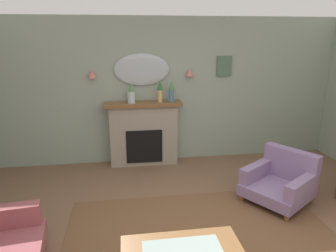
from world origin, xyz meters
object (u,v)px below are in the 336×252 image
at_px(mantel_vase_left, 160,90).
at_px(wall_sconce_left, 92,74).
at_px(framed_picture, 224,66).
at_px(fireplace, 144,134).
at_px(wall_sconce_right, 190,72).
at_px(mantel_vase_centre, 131,94).
at_px(mantel_vase_right, 171,91).
at_px(wall_mirror, 142,70).
at_px(armchair_beside_couch, 281,180).

distance_m(mantel_vase_left, wall_sconce_left, 1.19).
height_order(wall_sconce_left, framed_picture, framed_picture).
relative_size(fireplace, wall_sconce_left, 9.71).
height_order(wall_sconce_left, wall_sconce_right, same).
distance_m(mantel_vase_centre, mantel_vase_left, 0.50).
height_order(mantel_vase_right, wall_sconce_right, wall_sconce_right).
relative_size(mantel_vase_right, wall_mirror, 0.39).
height_order(wall_mirror, wall_sconce_right, wall_mirror).
bearing_deg(wall_mirror, fireplace, -90.00).
bearing_deg(fireplace, framed_picture, 5.77).
bearing_deg(wall_sconce_left, fireplace, -6.16).
bearing_deg(wall_sconce_right, armchair_beside_couch, -59.71).
xyz_separation_m(wall_sconce_left, armchair_beside_couch, (2.69, -1.69, -1.35)).
relative_size(wall_sconce_left, wall_sconce_right, 1.00).
height_order(fireplace, wall_sconce_left, wall_sconce_left).
distance_m(mantel_vase_centre, mantel_vase_right, 0.70).
bearing_deg(wall_sconce_right, framed_picture, 5.27).
distance_m(mantel_vase_centre, wall_mirror, 0.47).
height_order(mantel_vase_left, wall_sconce_left, wall_sconce_left).
bearing_deg(framed_picture, mantel_vase_right, -169.80).
distance_m(mantel_vase_right, wall_sconce_right, 0.48).
bearing_deg(mantel_vase_right, fireplace, 176.76).
relative_size(mantel_vase_centre, wall_sconce_right, 2.55).
relative_size(wall_mirror, armchair_beside_couch, 0.85).
relative_size(wall_sconce_left, armchair_beside_couch, 0.12).
xyz_separation_m(wall_mirror, wall_sconce_right, (0.85, -0.05, -0.05)).
distance_m(wall_sconce_left, wall_sconce_right, 1.70).
bearing_deg(mantel_vase_right, framed_picture, 10.20).
bearing_deg(mantel_vase_left, mantel_vase_centre, -180.00).
distance_m(wall_sconce_right, framed_picture, 0.66).
xyz_separation_m(fireplace, mantel_vase_right, (0.50, -0.03, 0.79)).
relative_size(wall_sconce_left, framed_picture, 0.39).
bearing_deg(wall_mirror, wall_sconce_left, -176.63).
xyz_separation_m(fireplace, wall_mirror, (-0.00, 0.14, 1.14)).
height_order(wall_sconce_right, framed_picture, framed_picture).
height_order(fireplace, wall_mirror, wall_mirror).
distance_m(fireplace, mantel_vase_left, 0.85).
height_order(fireplace, mantel_vase_left, mantel_vase_left).
height_order(mantel_vase_centre, armchair_beside_couch, mantel_vase_centre).
relative_size(framed_picture, armchair_beside_couch, 0.32).
distance_m(mantel_vase_right, wall_mirror, 0.63).
bearing_deg(framed_picture, armchair_beside_couch, -79.03).
relative_size(mantel_vase_centre, wall_mirror, 0.37).
xyz_separation_m(wall_sconce_right, armchair_beside_couch, (0.99, -1.69, -1.35)).
relative_size(mantel_vase_right, armchair_beside_couch, 0.33).
bearing_deg(mantel_vase_right, wall_sconce_left, 174.92).
relative_size(mantel_vase_right, wall_sconce_left, 2.68).
relative_size(mantel_vase_centre, armchair_beside_couch, 0.32).
relative_size(mantel_vase_left, wall_mirror, 0.39).
bearing_deg(wall_mirror, framed_picture, 0.38).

